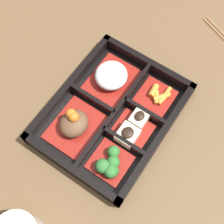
{
  "coord_description": "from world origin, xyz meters",
  "views": [
    {
      "loc": [
        -0.22,
        -0.15,
        0.64
      ],
      "look_at": [
        0.0,
        0.0,
        0.03
      ],
      "focal_mm": 50.0,
      "sensor_mm": 36.0,
      "label": 1
    }
  ],
  "objects": [
    {
      "name": "ground_plane",
      "position": [
        0.0,
        0.0,
        0.0
      ],
      "size": [
        3.0,
        3.0,
        0.0
      ],
      "primitive_type": "plane",
      "color": "brown"
    },
    {
      "name": "bento_base",
      "position": [
        0.0,
        0.0,
        0.01
      ],
      "size": [
        0.31,
        0.24,
        0.01
      ],
      "color": "black",
      "rests_on": "ground_plane"
    },
    {
      "name": "bento_rim",
      "position": [
        -0.0,
        -0.0,
        0.02
      ],
      "size": [
        0.31,
        0.24,
        0.04
      ],
      "color": "black",
      "rests_on": "ground_plane"
    },
    {
      "name": "bowl_stew",
      "position": [
        -0.07,
        0.05,
        0.03
      ],
      "size": [
        0.12,
        0.09,
        0.06
      ],
      "color": "maroon",
      "rests_on": "bento_base"
    },
    {
      "name": "bowl_rice",
      "position": [
        0.07,
        0.05,
        0.03
      ],
      "size": [
        0.12,
        0.09,
        0.04
      ],
      "color": "maroon",
      "rests_on": "bento_base"
    },
    {
      "name": "bowl_greens",
      "position": [
        -0.1,
        -0.06,
        0.03
      ],
      "size": [
        0.08,
        0.08,
        0.03
      ],
      "color": "maroon",
      "rests_on": "bento_base"
    },
    {
      "name": "bowl_tofu",
      "position": [
        -0.01,
        -0.06,
        0.02
      ],
      "size": [
        0.09,
        0.08,
        0.04
      ],
      "color": "maroon",
      "rests_on": "bento_base"
    },
    {
      "name": "bowl_carrots",
      "position": [
        0.09,
        -0.06,
        0.02
      ],
      "size": [
        0.08,
        0.08,
        0.02
      ],
      "color": "maroon",
      "rests_on": "bento_base"
    }
  ]
}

